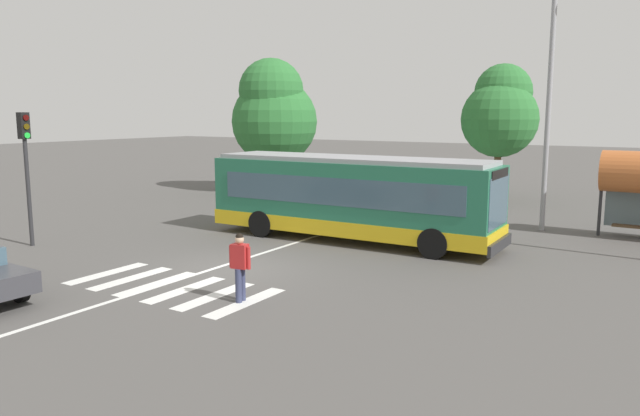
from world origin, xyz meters
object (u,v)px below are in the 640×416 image
object	(u,v)px
parked_car_black	(350,184)
pedestrian_crossing_street	(240,263)
twin_arm_street_lamp	(550,76)
background_tree_left	(273,113)
traffic_light_near_corner	(26,157)
background_tree_right	(501,111)
parked_car_white	(444,190)
parked_car_teal	(391,187)
city_transit_bus	(351,197)

from	to	relation	value
parked_car_black	pedestrian_crossing_street	bearing A→B (deg)	-68.83
twin_arm_street_lamp	parked_car_black	bearing A→B (deg)	159.15
parked_car_black	background_tree_left	size ratio (longest dim) A/B	0.58
traffic_light_near_corner	background_tree_right	size ratio (longest dim) A/B	0.64
parked_car_black	parked_car_white	bearing A→B (deg)	0.05
background_tree_right	twin_arm_street_lamp	bearing A→B (deg)	-62.15
parked_car_white	parked_car_black	bearing A→B (deg)	-179.95
parked_car_teal	parked_car_white	bearing A→B (deg)	3.52
traffic_light_near_corner	pedestrian_crossing_street	bearing A→B (deg)	-6.05
parked_car_white	pedestrian_crossing_street	bearing A→B (deg)	-85.39
pedestrian_crossing_street	twin_arm_street_lamp	xyz separation A→B (m)	(4.25, 13.57, 5.07)
background_tree_left	background_tree_right	size ratio (longest dim) A/B	1.08
background_tree_right	background_tree_left	bearing A→B (deg)	-165.80
city_transit_bus	pedestrian_crossing_street	xyz separation A→B (m)	(1.25, -7.84, -0.62)
parked_car_teal	background_tree_left	size ratio (longest dim) A/B	0.60
background_tree_right	parked_car_white	bearing A→B (deg)	-120.57
background_tree_right	city_transit_bus	bearing A→B (deg)	-97.12
parked_car_white	background_tree_left	distance (m)	11.28
parked_car_black	parked_car_white	xyz separation A→B (m)	(5.46, 0.00, 0.00)
parked_car_teal	background_tree_left	bearing A→B (deg)	179.16
pedestrian_crossing_street	background_tree_right	world-z (taller)	background_tree_right
parked_car_teal	parked_car_white	world-z (taller)	same
parked_car_white	traffic_light_near_corner	bearing A→B (deg)	-117.95
city_transit_bus	parked_car_black	xyz separation A→B (m)	(-5.65, 9.98, -0.82)
city_transit_bus	parked_car_white	distance (m)	10.02
parked_car_black	traffic_light_near_corner	xyz separation A→B (m)	(-3.42, -16.73, 2.35)
traffic_light_near_corner	background_tree_left	world-z (taller)	background_tree_left
parked_car_black	background_tree_right	world-z (taller)	background_tree_right
background_tree_left	background_tree_right	bearing A→B (deg)	14.20
pedestrian_crossing_street	parked_car_black	world-z (taller)	pedestrian_crossing_street
parked_car_black	background_tree_right	size ratio (longest dim) A/B	0.63
pedestrian_crossing_street	parked_car_white	bearing A→B (deg)	94.61
parked_car_white	background_tree_right	bearing A→B (deg)	59.43
parked_car_teal	background_tree_right	size ratio (longest dim) A/B	0.65
pedestrian_crossing_street	background_tree_right	bearing A→B (deg)	88.96
city_transit_bus	traffic_light_near_corner	world-z (taller)	traffic_light_near_corner
traffic_light_near_corner	twin_arm_street_lamp	bearing A→B (deg)	40.58
parked_car_teal	background_tree_right	distance (m)	6.92
parked_car_white	background_tree_left	world-z (taller)	background_tree_left
pedestrian_crossing_street	background_tree_left	bearing A→B (deg)	124.08
parked_car_black	traffic_light_near_corner	bearing A→B (deg)	-101.54
city_transit_bus	traffic_light_near_corner	bearing A→B (deg)	-143.33
background_tree_right	traffic_light_near_corner	bearing A→B (deg)	-118.37
traffic_light_near_corner	background_tree_right	distance (m)	22.57
pedestrian_crossing_street	background_tree_left	distance (m)	21.77
parked_car_teal	traffic_light_near_corner	size ratio (longest dim) A/B	1.01
traffic_light_near_corner	parked_car_black	bearing A→B (deg)	78.46
city_transit_bus	background_tree_right	xyz separation A→B (m)	(1.63, 13.06, 3.13)
parked_car_white	traffic_light_near_corner	distance (m)	19.09
pedestrian_crossing_street	parked_car_teal	distance (m)	18.16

